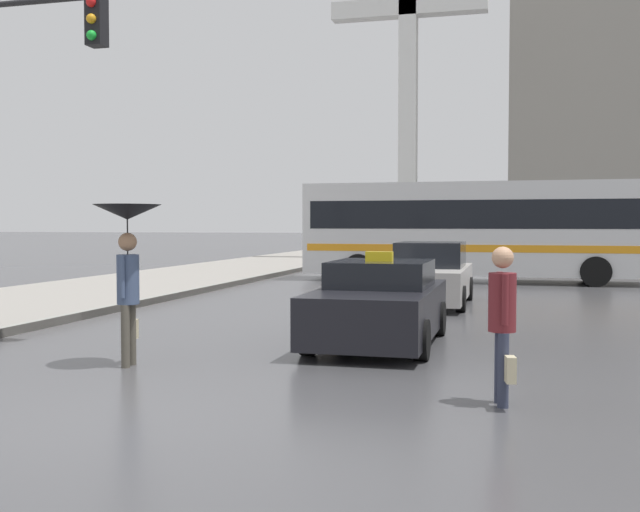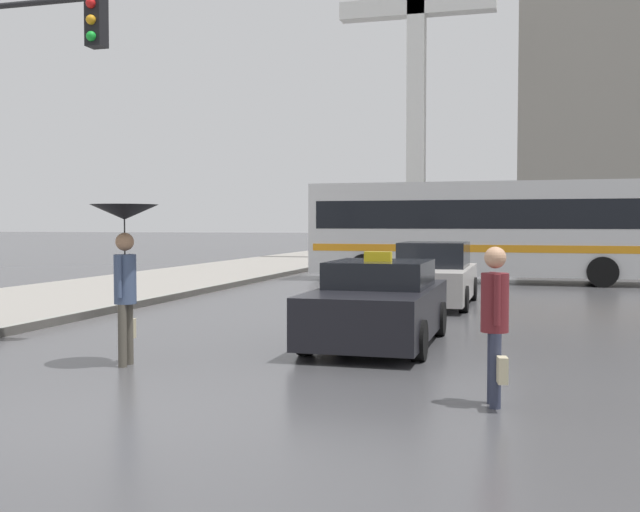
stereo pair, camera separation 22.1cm
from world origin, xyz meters
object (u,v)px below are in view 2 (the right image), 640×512
traffic_light (11,99)px  monument_cross (417,62)px  city_bus (477,227)px  sedan_red (433,276)px  pedestrian_with_umbrella (125,242)px  taxi (378,305)px  pedestrian_man (495,315)px

traffic_light → monument_cross: bearing=84.5°
city_bus → monument_cross: bearing=-162.4°
sedan_red → monument_cross: bearing=-80.5°
pedestrian_with_umbrella → traffic_light: bearing=56.8°
city_bus → monument_cross: monument_cross is taller
taxi → city_bus: city_bus is taller
city_bus → traffic_light: 16.76m
pedestrian_with_umbrella → taxi: bearing=-53.8°
pedestrian_man → monument_cross: (-5.36, 30.70, 9.36)m
city_bus → monument_cross: (-4.00, 12.97, 8.49)m
taxi → monument_cross: 28.83m
traffic_light → monument_cross: monument_cross is taller
pedestrian_with_umbrella → monument_cross: (-0.29, 29.70, 8.62)m
sedan_red → traffic_light: (-6.19, -7.52, 3.39)m
taxi → city_bus: bearing=-92.7°
pedestrian_with_umbrella → pedestrian_man: size_ratio=1.30×
pedestrian_with_umbrella → pedestrian_man: 5.21m
taxi → city_bus: 14.04m
monument_cross → city_bus: bearing=-72.9°
taxi → sedan_red: size_ratio=0.93×
city_bus → traffic_light: traffic_light is taller
city_bus → taxi: bearing=-2.2°
city_bus → sedan_red: bearing=-3.5°
city_bus → traffic_light: bearing=-23.4°
pedestrian_with_umbrella → monument_cross: monument_cross is taller
taxi → pedestrian_man: size_ratio=2.35×
city_bus → traffic_light: size_ratio=1.90×
city_bus → pedestrian_man: size_ratio=6.51×
sedan_red → monument_cross: (-3.46, 20.64, 9.67)m
pedestrian_with_umbrella → city_bus: bearing=-18.6°
sedan_red → traffic_light: traffic_light is taller
sedan_red → monument_cross: size_ratio=0.24×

